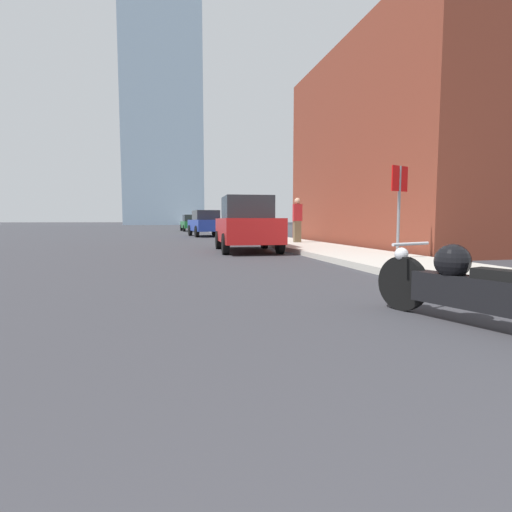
% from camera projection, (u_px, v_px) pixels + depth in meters
% --- Properties ---
extents(sidewalk, '(2.48, 240.00, 0.15)m').
position_uv_depth(sidewalk, '(218.00, 230.00, 39.21)').
color(sidewalk, '#B2ADA3').
rests_on(sidewalk, ground_plane).
extents(brick_storefront, '(13.05, 11.37, 7.87)m').
position_uv_depth(brick_storefront, '(483.00, 152.00, 16.86)').
color(brick_storefront, brown).
rests_on(brick_storefront, ground_plane).
extents(distant_tower, '(17.13, 17.13, 68.31)m').
position_uv_depth(distant_tower, '(161.00, 74.00, 90.67)').
color(distant_tower, '#8CA5BC').
rests_on(distant_tower, ground_plane).
extents(motorcycle, '(0.98, 2.30, 0.82)m').
position_uv_depth(motorcycle, '(471.00, 286.00, 4.01)').
color(motorcycle, black).
rests_on(motorcycle, ground_plane).
extents(parked_car_red, '(2.10, 4.15, 1.87)m').
position_uv_depth(parked_car_red, '(247.00, 225.00, 13.62)').
color(parked_car_red, red).
rests_on(parked_car_red, ground_plane).
extents(parked_car_blue, '(2.14, 4.24, 1.69)m').
position_uv_depth(parked_car_blue, '(206.00, 223.00, 26.06)').
color(parked_car_blue, '#1E3899').
rests_on(parked_car_blue, ground_plane).
extents(parked_car_green, '(2.03, 4.40, 1.57)m').
position_uv_depth(parked_car_green, '(192.00, 223.00, 38.46)').
color(parked_car_green, '#1E6B33').
rests_on(parked_car_green, ground_plane).
extents(stop_sign, '(0.57, 0.26, 2.21)m').
position_uv_depth(stop_sign, '(399.00, 196.00, 9.58)').
color(stop_sign, slate).
rests_on(stop_sign, sidewalk).
extents(pedestrian, '(0.36, 0.26, 1.82)m').
position_uv_depth(pedestrian, '(297.00, 219.00, 16.43)').
color(pedestrian, brown).
rests_on(pedestrian, sidewalk).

